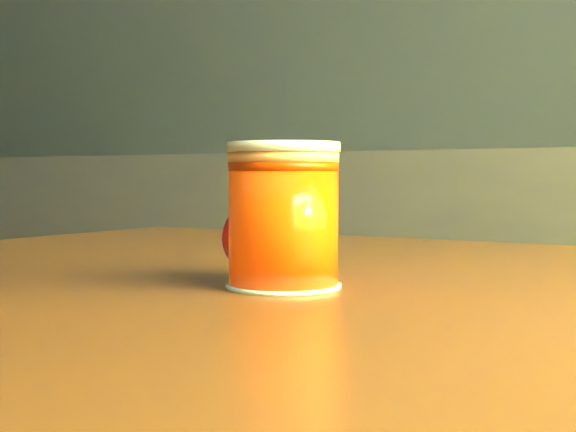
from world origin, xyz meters
The scene contains 4 objects.
kitchen_counter centered at (0.00, 1.45, 0.45)m, with size 3.15×0.60×0.90m, color #4E4E53.
juice_glass centered at (0.89, 0.06, 0.82)m, with size 0.07×0.07×0.09m.
orange_front centered at (0.86, 0.08, 0.81)m, with size 0.07×0.07×0.06m, color #FF1205.
orange_back centered at (0.89, 0.05, 0.81)m, with size 0.06×0.06×0.06m, color #FF1205.
Camera 1 is at (1.17, -0.36, 0.85)m, focal length 50.00 mm.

